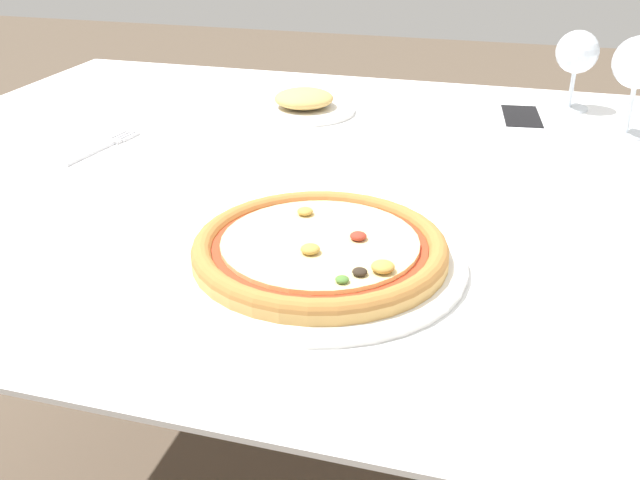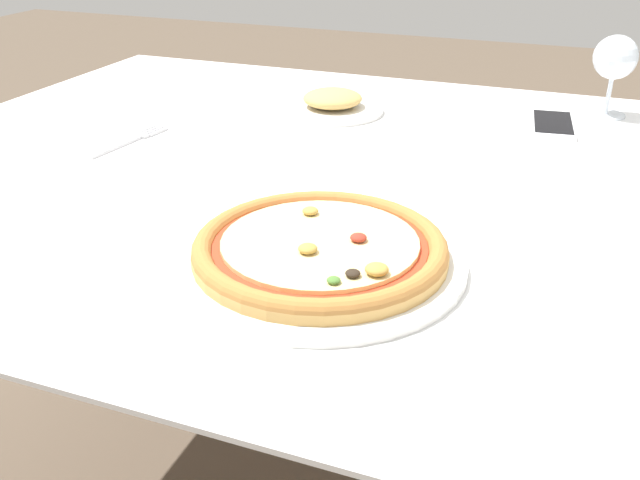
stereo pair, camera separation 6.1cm
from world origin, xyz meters
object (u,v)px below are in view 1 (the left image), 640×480
object	(u,v)px
wine_glass_far_right	(639,65)
side_plate	(304,104)
dining_table	(315,218)
wine_glass_far_left	(577,55)
fork	(103,147)
pizza_plate	(320,251)
cell_phone	(521,119)

from	to	relation	value
wine_glass_far_right	side_plate	xyz separation A→B (m)	(-0.55, -0.02, -0.10)
dining_table	wine_glass_far_left	size ratio (longest dim) A/B	9.95
fork	side_plate	xyz separation A→B (m)	(0.25, 0.27, 0.01)
side_plate	dining_table	bearing A→B (deg)	-69.89
wine_glass_far_right	side_plate	world-z (taller)	wine_glass_far_right
pizza_plate	wine_glass_far_left	distance (m)	0.76
pizza_plate	dining_table	bearing A→B (deg)	107.40
pizza_plate	cell_phone	world-z (taller)	pizza_plate
wine_glass_far_left	cell_phone	bearing A→B (deg)	-127.51
dining_table	side_plate	xyz separation A→B (m)	(-0.10, 0.27, 0.09)
wine_glass_far_left	dining_table	bearing A→B (deg)	-130.65
wine_glass_far_right	cell_phone	size ratio (longest dim) A/B	1.06
dining_table	side_plate	world-z (taller)	side_plate
wine_glass_far_left	wine_glass_far_right	xyz separation A→B (m)	(0.09, -0.13, 0.02)
dining_table	fork	bearing A→B (deg)	-179.37
wine_glass_far_right	side_plate	size ratio (longest dim) A/B	0.88
pizza_plate	wine_glass_far_left	bearing A→B (deg)	68.48
wine_glass_far_left	cell_phone	distance (m)	0.16
dining_table	fork	xyz separation A→B (m)	(-0.35, -0.00, 0.08)
side_plate	pizza_plate	bearing A→B (deg)	-71.26
cell_phone	side_plate	xyz separation A→B (m)	(-0.38, -0.05, 0.01)
cell_phone	side_plate	size ratio (longest dim) A/B	0.82
pizza_plate	wine_glass_far_right	distance (m)	0.68
pizza_plate	wine_glass_far_left	size ratio (longest dim) A/B	2.24
wine_glass_far_right	pizza_plate	bearing A→B (deg)	-122.55
fork	pizza_plate	bearing A→B (deg)	-32.37
cell_phone	pizza_plate	bearing A→B (deg)	-108.12
dining_table	wine_glass_far_right	bearing A→B (deg)	32.81
pizza_plate	fork	size ratio (longest dim) A/B	1.88
wine_glass_far_left	side_plate	xyz separation A→B (m)	(-0.46, -0.15, -0.08)
pizza_plate	side_plate	bearing A→B (deg)	108.74
pizza_plate	cell_phone	xyz separation A→B (m)	(0.20, 0.60, -0.01)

